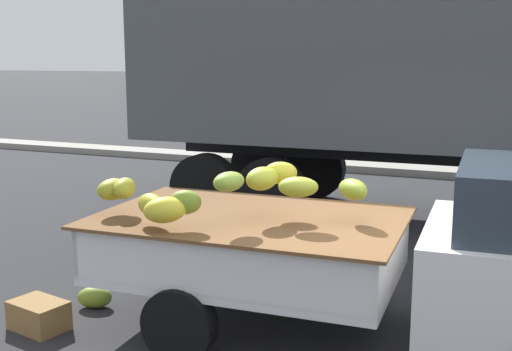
% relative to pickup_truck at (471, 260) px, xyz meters
% --- Properties ---
extents(ground, '(220.00, 220.00, 0.00)m').
position_rel_pickup_truck_xyz_m(ground, '(-0.62, -0.06, -0.88)').
color(ground, '#28282B').
extents(curb_strip, '(80.00, 0.80, 0.16)m').
position_rel_pickup_truck_xyz_m(curb_strip, '(-0.62, 8.86, -0.80)').
color(curb_strip, gray).
rests_on(curb_strip, ground).
extents(pickup_truck, '(4.98, 2.05, 1.70)m').
position_rel_pickup_truck_xyz_m(pickup_truck, '(0.00, 0.00, 0.00)').
color(pickup_truck, white).
rests_on(pickup_truck, ground).
extents(fallen_banana_bunch_near_tailgate, '(0.40, 0.32, 0.22)m').
position_rel_pickup_truck_xyz_m(fallen_banana_bunch_near_tailgate, '(-3.60, -0.24, -0.77)').
color(fallen_banana_bunch_near_tailgate, olive).
rests_on(fallen_banana_bunch_near_tailgate, ground).
extents(produce_crate, '(0.58, 0.46, 0.27)m').
position_rel_pickup_truck_xyz_m(produce_crate, '(-3.76, -0.88, -0.75)').
color(produce_crate, olive).
rests_on(produce_crate, ground).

